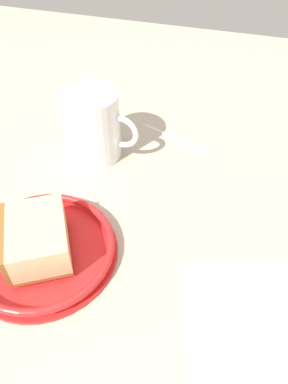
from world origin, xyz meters
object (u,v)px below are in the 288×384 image
object	(u,v)px
folded_napkin	(246,317)
small_plate	(42,250)
tea_mug	(92,125)
cake_slice	(36,239)
teaspoon	(190,143)

from	to	relation	value
folded_napkin	small_plate	bearing A→B (deg)	86.23
small_plate	tea_mug	xyz separation A→B (cm)	(20.32, 0.83, 4.55)
cake_slice	tea_mug	distance (cm)	20.58
cake_slice	folded_napkin	xyz separation A→B (cm)	(-1.52, -25.29, -3.00)
tea_mug	teaspoon	distance (cm)	16.41
tea_mug	folded_napkin	bearing A→B (deg)	-130.33
small_plate	cake_slice	world-z (taller)	cake_slice
small_plate	folded_napkin	size ratio (longest dim) A/B	1.37
folded_napkin	tea_mug	bearing A→B (deg)	49.67
teaspoon	folded_napkin	world-z (taller)	teaspoon
teaspoon	small_plate	bearing A→B (deg)	153.11
cake_slice	teaspoon	world-z (taller)	cake_slice
teaspoon	folded_napkin	size ratio (longest dim) A/B	0.93
folded_napkin	cake_slice	bearing A→B (deg)	86.56
small_plate	tea_mug	size ratio (longest dim) A/B	1.62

